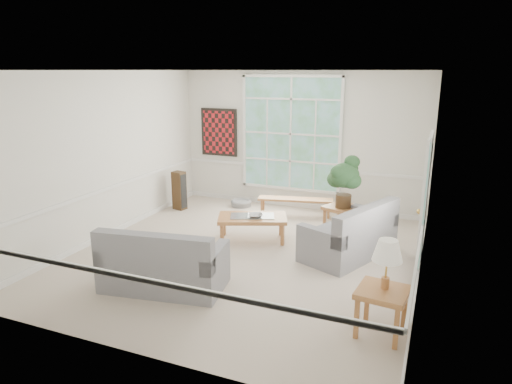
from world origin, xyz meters
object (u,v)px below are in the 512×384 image
loveseat_right (349,229)px  loveseat_front (164,257)px  end_table (342,221)px  side_table (381,312)px  coffee_table (252,228)px

loveseat_right → loveseat_front: size_ratio=1.00×
loveseat_right → loveseat_front: 3.07m
end_table → side_table: bearing=-70.4°
loveseat_right → coffee_table: 1.76m
loveseat_right → end_table: 0.92m
end_table → side_table: end_table is taller
loveseat_front → end_table: (1.90, 3.01, -0.17)m
end_table → side_table: 3.28m
loveseat_front → side_table: (3.01, -0.08, -0.17)m
end_table → loveseat_front: bearing=-122.3°
end_table → side_table: size_ratio=1.01×
coffee_table → end_table: 1.68m
side_table → end_table: bearing=109.6°
coffee_table → end_table: end_table is taller
loveseat_right → coffee_table: loveseat_right is taller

